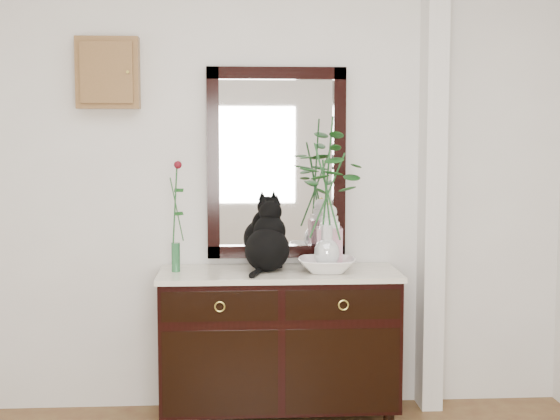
{
  "coord_description": "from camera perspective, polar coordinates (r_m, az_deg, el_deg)",
  "views": [
    {
      "loc": [
        -0.16,
        -2.54,
        1.6
      ],
      "look_at": [
        0.1,
        1.63,
        1.2
      ],
      "focal_mm": 50.0,
      "sensor_mm": 36.0,
      "label": 1
    }
  ],
  "objects": [
    {
      "name": "wall_mirror",
      "position": [
        4.51,
        -0.26,
        3.44
      ],
      "size": [
        0.8,
        0.06,
        1.1
      ],
      "color": "black",
      "rests_on": "wall_back"
    },
    {
      "name": "pilaster",
      "position": [
        4.59,
        11.08,
        2.25
      ],
      "size": [
        0.12,
        0.2,
        2.7
      ],
      "primitive_type": "cube",
      "color": "white",
      "rests_on": "ground"
    },
    {
      "name": "vase_branches",
      "position": [
        4.26,
        3.47,
        1.32
      ],
      "size": [
        0.53,
        0.53,
        0.85
      ],
      "primitive_type": null,
      "rotation": [
        0.0,
        0.0,
        -0.39
      ],
      "color": "silver",
      "rests_on": "lotus_bowl"
    },
    {
      "name": "key_cabinet",
      "position": [
        4.54,
        -12.47,
        9.76
      ],
      "size": [
        0.35,
        0.1,
        0.4
      ],
      "primitive_type": "cube",
      "color": "brown",
      "rests_on": "wall_back"
    },
    {
      "name": "sideboard",
      "position": [
        4.42,
        -0.08,
        -9.28
      ],
      "size": [
        1.33,
        0.52,
        0.82
      ],
      "color": "black",
      "rests_on": "ground"
    },
    {
      "name": "ginger_jar",
      "position": [
        4.38,
        3.62,
        -1.9
      ],
      "size": [
        0.15,
        0.15,
        0.38
      ],
      "primitive_type": null,
      "rotation": [
        0.0,
        0.0,
        -0.06
      ],
      "color": "white",
      "rests_on": "sideboard"
    },
    {
      "name": "lotus_bowl",
      "position": [
        4.3,
        3.44,
        -4.05
      ],
      "size": [
        0.35,
        0.35,
        0.08
      ],
      "primitive_type": "imported",
      "rotation": [
        0.0,
        0.0,
        -0.11
      ],
      "color": "white",
      "rests_on": "sideboard"
    },
    {
      "name": "cat",
      "position": [
        4.32,
        -0.94,
        -1.86
      ],
      "size": [
        0.37,
        0.41,
        0.4
      ],
      "primitive_type": null,
      "rotation": [
        0.0,
        0.0,
        -0.29
      ],
      "color": "black",
      "rests_on": "sideboard"
    },
    {
      "name": "wall_back",
      "position": [
        4.53,
        -1.54,
        2.3
      ],
      "size": [
        3.6,
        0.04,
        2.7
      ],
      "primitive_type": "cube",
      "color": "white",
      "rests_on": "ground"
    },
    {
      "name": "bud_vase_rose",
      "position": [
        4.31,
        -7.67,
        -0.41
      ],
      "size": [
        0.09,
        0.09,
        0.62
      ],
      "primitive_type": null,
      "rotation": [
        0.0,
        0.0,
        0.24
      ],
      "color": "#296539",
      "rests_on": "sideboard"
    }
  ]
}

